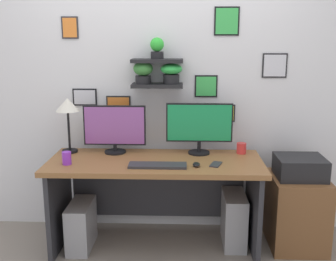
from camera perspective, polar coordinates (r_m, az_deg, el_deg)
The scene contains 15 objects.
ground_plane at distance 3.57m, azimuth -1.70°, elevation -15.74°, with size 8.00×8.00×0.00m, color gray.
back_wall_assembly at distance 3.59m, azimuth -1.35°, elevation 7.17°, with size 4.40×0.24×2.70m.
desk at distance 3.40m, azimuth -1.69°, elevation -7.22°, with size 1.71×0.68×0.75m.
monitor_left at distance 3.48m, azimuth -7.42°, elevation 0.33°, with size 0.52×0.18×0.40m.
monitor_right at distance 3.43m, azimuth 4.37°, elevation 0.65°, with size 0.55×0.18×0.43m.
keyboard at distance 3.12m, azimuth -1.46°, elevation -4.86°, with size 0.44×0.14×0.02m, color #2D2D33.
computer_mouse at distance 3.13m, azimuth 3.95°, elevation -4.73°, with size 0.06×0.09×0.03m, color black.
desk_lamp at distance 3.53m, azimuth -13.77°, elevation 2.96°, with size 0.20×0.20×0.46m.
cell_phone at distance 3.18m, azimuth 6.65°, elevation -4.69°, with size 0.07×0.14×0.01m, color #2D2D33.
coffee_mug at distance 3.51m, azimuth 10.16°, elevation -2.44°, with size 0.08×0.08×0.09m, color red.
pen_cup at distance 3.26m, azimuth -13.89°, elevation -3.74°, with size 0.07×0.07×0.10m, color purple.
drawer_cabinet at distance 3.62m, azimuth 17.44°, elevation -10.67°, with size 0.44×0.50×0.60m, color brown.
printer at distance 3.49m, azimuth 17.86°, elevation -4.87°, with size 0.38×0.34×0.17m, color black.
computer_tower_left at distance 3.55m, azimuth -11.96°, elevation -12.74°, with size 0.18×0.40×0.38m, color #99999E.
computer_tower_right at distance 3.56m, azimuth 9.12°, elevation -12.06°, with size 0.18×0.40×0.44m, color #99999E.
Camera 1 is at (0.21, -3.13, 1.71)m, focal length 43.88 mm.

